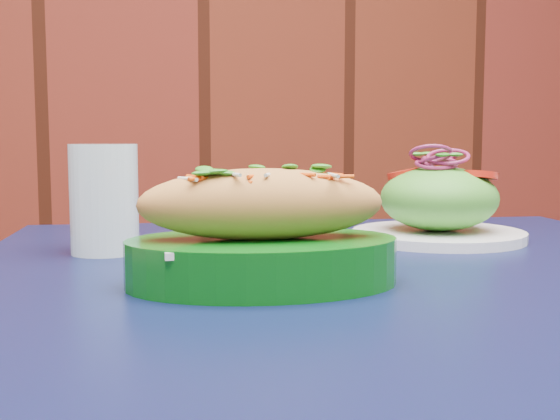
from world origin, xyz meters
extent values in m
cube|color=black|center=(-0.04, 1.80, 0.73)|extent=(0.90, 0.90, 0.03)
cube|color=white|center=(-0.16, 1.76, 0.79)|extent=(0.18, 0.10, 0.01)
ellipsoid|color=#DB8C45|center=(-0.16, 1.76, 0.82)|extent=(0.22, 0.10, 0.06)
cylinder|color=white|center=(0.12, 1.96, 0.76)|extent=(0.21, 0.21, 0.01)
ellipsoid|color=#4C992D|center=(0.12, 1.96, 0.80)|extent=(0.15, 0.15, 0.08)
cylinder|color=red|center=(0.16, 1.93, 0.84)|extent=(0.04, 0.04, 0.01)
cylinder|color=red|center=(0.09, 1.99, 0.84)|extent=(0.04, 0.04, 0.01)
cylinder|color=red|center=(0.12, 2.00, 0.84)|extent=(0.04, 0.04, 0.01)
torus|color=#841C4B|center=(0.12, 1.96, 0.85)|extent=(0.05, 0.05, 0.00)
torus|color=#841C4B|center=(0.12, 1.96, 0.85)|extent=(0.05, 0.05, 0.00)
torus|color=#841C4B|center=(0.12, 1.96, 0.86)|extent=(0.05, 0.05, 0.00)
torus|color=#841C4B|center=(0.12, 1.96, 0.86)|extent=(0.05, 0.05, 0.00)
torus|color=#841C4B|center=(0.12, 1.96, 0.86)|extent=(0.05, 0.05, 0.00)
cylinder|color=silver|center=(-0.28, 1.97, 0.81)|extent=(0.07, 0.07, 0.12)
camera|label=1|loc=(-0.31, 1.17, 0.88)|focal=45.00mm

